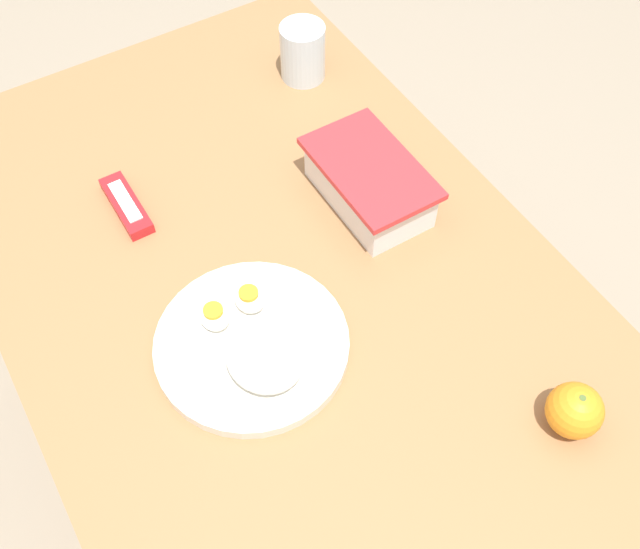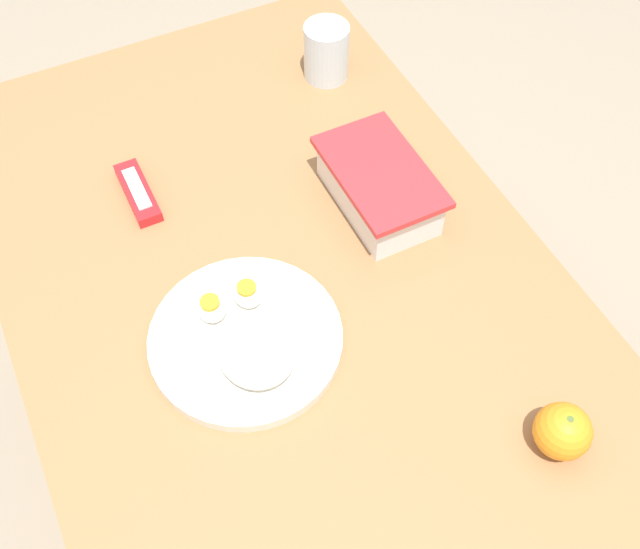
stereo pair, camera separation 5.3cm
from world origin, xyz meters
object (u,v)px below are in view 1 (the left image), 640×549
(food_container, at_px, (369,185))
(orange_fruit, at_px, (575,411))
(candy_bar, at_px, (126,205))
(rice_plate, at_px, (254,345))
(drinking_glass, at_px, (303,52))

(food_container, distance_m, orange_fruit, 0.44)
(candy_bar, bearing_deg, orange_fruit, 28.61)
(orange_fruit, bearing_deg, food_container, -178.69)
(rice_plate, relative_size, drinking_glass, 2.62)
(candy_bar, bearing_deg, drinking_glass, 108.05)
(orange_fruit, bearing_deg, drinking_glass, 175.98)
(food_container, distance_m, drinking_glass, 0.30)
(food_container, bearing_deg, candy_bar, -118.31)
(food_container, relative_size, drinking_glass, 2.11)
(orange_fruit, height_order, rice_plate, orange_fruit)
(rice_plate, bearing_deg, drinking_glass, 142.81)
(rice_plate, height_order, candy_bar, rice_plate)
(food_container, height_order, orange_fruit, food_container)
(orange_fruit, relative_size, candy_bar, 0.56)
(drinking_glass, bearing_deg, food_container, -11.64)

